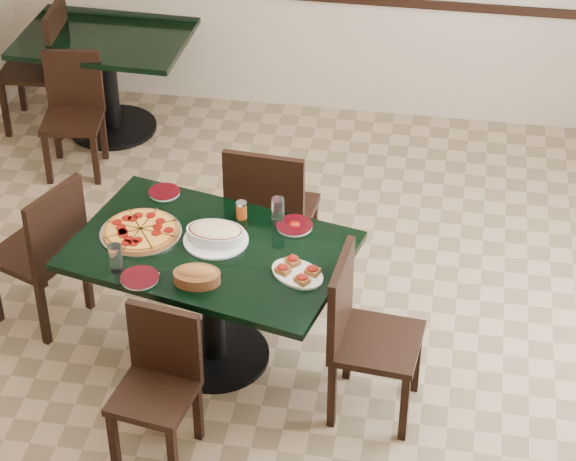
% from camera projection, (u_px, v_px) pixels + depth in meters
% --- Properties ---
extents(floor, '(5.50, 5.50, 0.00)m').
position_uv_depth(floor, '(277.00, 348.00, 6.27)').
color(floor, '#917554').
rests_on(floor, ground).
extents(room_shell, '(5.50, 5.50, 5.50)m').
position_uv_depth(room_shell, '(490.00, 36.00, 6.83)').
color(room_shell, white).
rests_on(room_shell, floor).
extents(main_table, '(1.57, 1.20, 0.75)m').
position_uv_depth(main_table, '(211.00, 276.00, 5.88)').
color(main_table, black).
rests_on(main_table, floor).
extents(back_table, '(1.19, 0.89, 0.75)m').
position_uv_depth(back_table, '(107.00, 65.00, 7.93)').
color(back_table, black).
rests_on(back_table, floor).
extents(chair_far, '(0.49, 0.49, 0.98)m').
position_uv_depth(chair_far, '(269.00, 209.00, 6.41)').
color(chair_far, black).
rests_on(chair_far, floor).
extents(chair_near, '(0.43, 0.43, 0.80)m').
position_uv_depth(chair_near, '(159.00, 377.00, 5.44)').
color(chair_near, black).
rests_on(chair_near, floor).
extents(chair_right, '(0.47, 0.47, 0.92)m').
position_uv_depth(chair_right, '(361.00, 329.00, 5.61)').
color(chair_right, black).
rests_on(chair_right, floor).
extents(chair_left, '(0.56, 0.56, 0.92)m').
position_uv_depth(chair_left, '(46.00, 247.00, 6.18)').
color(chair_left, black).
rests_on(chair_left, floor).
extents(back_chair_near, '(0.43, 0.43, 0.83)m').
position_uv_depth(back_chair_near, '(74.00, 107.00, 7.57)').
color(back_chair_near, black).
rests_on(back_chair_near, floor).
extents(back_chair_left, '(0.47, 0.47, 0.95)m').
position_uv_depth(back_chair_left, '(45.00, 60.00, 7.97)').
color(back_chair_left, black).
rests_on(back_chair_left, floor).
extents(pepperoni_pizza, '(0.43, 0.43, 0.04)m').
position_uv_depth(pepperoni_pizza, '(141.00, 231.00, 5.87)').
color(pepperoni_pizza, silver).
rests_on(pepperoni_pizza, main_table).
extents(lasagna_casserole, '(0.34, 0.34, 0.09)m').
position_uv_depth(lasagna_casserole, '(216.00, 234.00, 5.80)').
color(lasagna_casserole, silver).
rests_on(lasagna_casserole, main_table).
extents(bread_basket, '(0.25, 0.18, 0.10)m').
position_uv_depth(bread_basket, '(197.00, 276.00, 5.52)').
color(bread_basket, brown).
rests_on(bread_basket, main_table).
extents(bruschetta_platter, '(0.36, 0.33, 0.05)m').
position_uv_depth(bruschetta_platter, '(297.00, 271.00, 5.58)').
color(bruschetta_platter, silver).
rests_on(bruschetta_platter, main_table).
extents(side_plate_near, '(0.19, 0.19, 0.02)m').
position_uv_depth(side_plate_near, '(140.00, 278.00, 5.56)').
color(side_plate_near, silver).
rests_on(side_plate_near, main_table).
extents(side_plate_far_r, '(0.19, 0.19, 0.03)m').
position_uv_depth(side_plate_far_r, '(294.00, 225.00, 5.92)').
color(side_plate_far_r, silver).
rests_on(side_plate_far_r, main_table).
extents(side_plate_far_l, '(0.17, 0.17, 0.02)m').
position_uv_depth(side_plate_far_l, '(164.00, 192.00, 6.18)').
color(side_plate_far_l, silver).
rests_on(side_plate_far_l, main_table).
extents(napkin_setting, '(0.18, 0.18, 0.01)m').
position_uv_depth(napkin_setting, '(140.00, 277.00, 5.57)').
color(napkin_setting, white).
rests_on(napkin_setting, main_table).
extents(water_glass_a, '(0.07, 0.07, 0.15)m').
position_uv_depth(water_glass_a, '(278.00, 211.00, 5.91)').
color(water_glass_a, white).
rests_on(water_glass_a, main_table).
extents(water_glass_b, '(0.07, 0.07, 0.15)m').
position_uv_depth(water_glass_b, '(116.00, 258.00, 5.58)').
color(water_glass_b, white).
rests_on(water_glass_b, main_table).
extents(pepper_shaker, '(0.06, 0.06, 0.10)m').
position_uv_depth(pepper_shaker, '(242.00, 210.00, 5.97)').
color(pepper_shaker, '#B85013').
rests_on(pepper_shaker, main_table).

